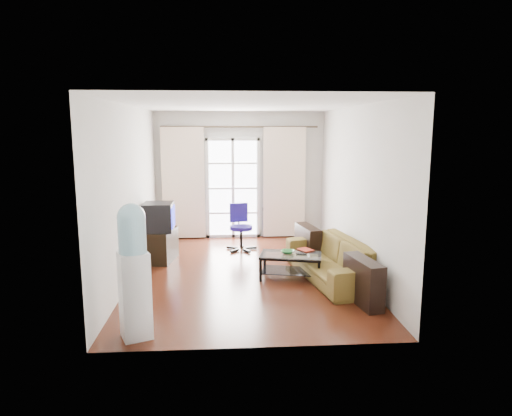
{
  "coord_description": "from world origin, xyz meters",
  "views": [
    {
      "loc": [
        -0.33,
        -7.19,
        2.33
      ],
      "look_at": [
        0.19,
        0.35,
        1.02
      ],
      "focal_mm": 32.0,
      "sensor_mm": 36.0,
      "label": 1
    }
  ],
  "objects_px": {
    "coffee_table": "(291,263)",
    "water_cooler": "(134,269)",
    "tv_stand": "(159,245)",
    "task_chair": "(241,236)",
    "crt_tv": "(157,217)",
    "sofa": "(331,259)"
  },
  "relations": [
    {
      "from": "coffee_table",
      "to": "water_cooler",
      "type": "distance_m",
      "value": 2.88
    },
    {
      "from": "tv_stand",
      "to": "task_chair",
      "type": "relative_size",
      "value": 0.85
    },
    {
      "from": "coffee_table",
      "to": "crt_tv",
      "type": "relative_size",
      "value": 1.88
    },
    {
      "from": "sofa",
      "to": "tv_stand",
      "type": "xyz_separation_m",
      "value": [
        -2.85,
        1.2,
        -0.03
      ]
    },
    {
      "from": "task_chair",
      "to": "water_cooler",
      "type": "distance_m",
      "value": 3.99
    },
    {
      "from": "coffee_table",
      "to": "task_chair",
      "type": "distance_m",
      "value": 1.92
    },
    {
      "from": "tv_stand",
      "to": "crt_tv",
      "type": "distance_m",
      "value": 0.53
    },
    {
      "from": "coffee_table",
      "to": "tv_stand",
      "type": "distance_m",
      "value": 2.49
    },
    {
      "from": "sofa",
      "to": "coffee_table",
      "type": "relative_size",
      "value": 2.14
    },
    {
      "from": "coffee_table",
      "to": "water_cooler",
      "type": "xyz_separation_m",
      "value": [
        -2.04,
        -1.95,
        0.56
      ]
    },
    {
      "from": "coffee_table",
      "to": "tv_stand",
      "type": "relative_size",
      "value": 1.38
    },
    {
      "from": "crt_tv",
      "to": "water_cooler",
      "type": "relative_size",
      "value": 0.36
    },
    {
      "from": "sofa",
      "to": "crt_tv",
      "type": "distance_m",
      "value": 3.11
    },
    {
      "from": "sofa",
      "to": "water_cooler",
      "type": "relative_size",
      "value": 1.46
    },
    {
      "from": "crt_tv",
      "to": "task_chair",
      "type": "relative_size",
      "value": 0.62
    },
    {
      "from": "sofa",
      "to": "task_chair",
      "type": "distance_m",
      "value": 2.29
    },
    {
      "from": "tv_stand",
      "to": "water_cooler",
      "type": "relative_size",
      "value": 0.5
    },
    {
      "from": "tv_stand",
      "to": "crt_tv",
      "type": "relative_size",
      "value": 1.37
    },
    {
      "from": "coffee_table",
      "to": "tv_stand",
      "type": "xyz_separation_m",
      "value": [
        -2.22,
        1.14,
        0.03
      ]
    },
    {
      "from": "sofa",
      "to": "water_cooler",
      "type": "distance_m",
      "value": 3.32
    },
    {
      "from": "crt_tv",
      "to": "tv_stand",
      "type": "bearing_deg",
      "value": 89.04
    },
    {
      "from": "crt_tv",
      "to": "water_cooler",
      "type": "height_order",
      "value": "water_cooler"
    }
  ]
}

